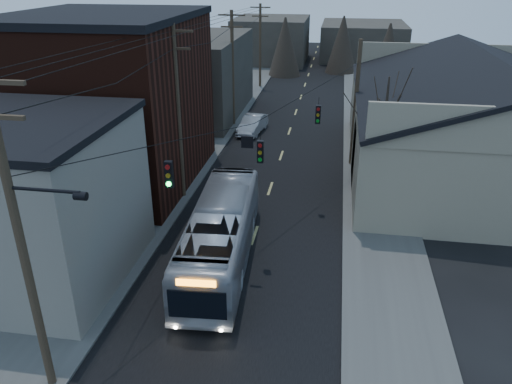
# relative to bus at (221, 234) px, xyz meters

# --- Properties ---
(road_surface) EXTENTS (9.00, 110.00, 0.02)m
(road_surface) POSITION_rel_bus_xyz_m (1.12, 18.75, -1.48)
(road_surface) COLOR black
(road_surface) RESTS_ON ground
(sidewalk_left) EXTENTS (4.00, 110.00, 0.12)m
(sidewalk_left) POSITION_rel_bus_xyz_m (-5.38, 18.75, -1.43)
(sidewalk_left) COLOR #474744
(sidewalk_left) RESTS_ON ground
(sidewalk_right) EXTENTS (4.00, 110.00, 0.12)m
(sidewalk_right) POSITION_rel_bus_xyz_m (7.62, 18.75, -1.43)
(sidewalk_right) COLOR #474744
(sidewalk_right) RESTS_ON ground
(building_clapboard) EXTENTS (8.00, 8.00, 7.00)m
(building_clapboard) POSITION_rel_bus_xyz_m (-7.88, -2.25, 2.01)
(building_clapboard) COLOR gray
(building_clapboard) RESTS_ON ground
(building_brick) EXTENTS (10.00, 12.00, 10.00)m
(building_brick) POSITION_rel_bus_xyz_m (-8.88, 8.75, 3.51)
(building_brick) COLOR black
(building_brick) RESTS_ON ground
(building_left_far) EXTENTS (9.00, 14.00, 7.00)m
(building_left_far) POSITION_rel_bus_xyz_m (-8.38, 24.75, 2.01)
(building_left_far) COLOR #343029
(building_left_far) RESTS_ON ground
(warehouse) EXTENTS (16.16, 20.60, 7.73)m
(warehouse) POSITION_rel_bus_xyz_m (14.12, 13.75, 1.21)
(warehouse) COLOR gray
(warehouse) RESTS_ON ground
(building_far_left) EXTENTS (10.00, 12.00, 6.00)m
(building_far_left) POSITION_rel_bus_xyz_m (-4.88, 53.75, 1.51)
(building_far_left) COLOR #343029
(building_far_left) RESTS_ON ground
(building_far_right) EXTENTS (12.00, 14.00, 5.00)m
(building_far_right) POSITION_rel_bus_xyz_m (8.12, 58.75, 1.01)
(building_far_right) COLOR #343029
(building_far_right) RESTS_ON ground
(bare_tree) EXTENTS (0.40, 0.40, 7.20)m
(bare_tree) POSITION_rel_bus_xyz_m (7.62, 8.75, 2.11)
(bare_tree) COLOR black
(bare_tree) RESTS_ON ground
(utility_lines) EXTENTS (11.24, 45.28, 10.50)m
(utility_lines) POSITION_rel_bus_xyz_m (-1.99, 12.90, 3.46)
(utility_lines) COLOR #382B1E
(utility_lines) RESTS_ON ground
(bus) EXTENTS (3.21, 10.85, 2.98)m
(bus) POSITION_rel_bus_xyz_m (0.00, 0.00, 0.00)
(bus) COLOR #9DA0A8
(bus) RESTS_ON ground
(parked_car) EXTENTS (2.07, 4.54, 1.44)m
(parked_car) POSITION_rel_bus_xyz_m (-1.88, 19.84, -0.77)
(parked_car) COLOR #A2A3A9
(parked_car) RESTS_ON ground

